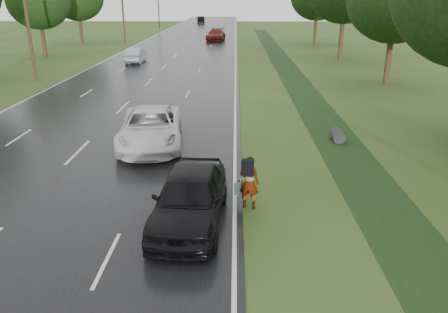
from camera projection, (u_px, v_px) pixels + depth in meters
road at (181, 50)px, 53.41m from camera, size 14.00×180.00×0.04m
edge_stripe_east at (236, 50)px, 53.24m from camera, size 0.12×180.00×0.01m
edge_stripe_west at (126, 50)px, 53.56m from camera, size 0.12×180.00×0.01m
center_line at (181, 50)px, 53.40m from camera, size 0.12×180.00×0.01m
drainage_ditch at (308, 98)px, 28.48m from camera, size 2.20×120.00×0.56m
utility_pole_mid at (26, 12)px, 33.08m from camera, size 1.60×0.26×10.00m
utility_pole_far at (122, 4)px, 61.21m from camera, size 1.60×0.26×10.00m
utility_pole_distant at (158, 1)px, 89.34m from camera, size 1.60×0.26×10.00m
tree_west_d at (38, 1)px, 46.11m from camera, size 6.60×6.60×8.80m
pedestrian at (249, 182)px, 13.60m from camera, size 0.84×0.84×1.74m
white_pickup at (151, 128)px, 19.34m from camera, size 3.38×6.12×1.62m
dark_sedan at (190, 197)px, 12.67m from camera, size 2.23×4.94×1.65m
silver_sedan at (136, 55)px, 43.57m from camera, size 1.62×4.43×1.45m
far_car_red at (216, 35)px, 64.34m from camera, size 2.96×6.04×1.69m
far_car_dark at (201, 20)px, 105.13m from camera, size 2.00×4.94×1.60m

